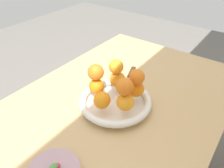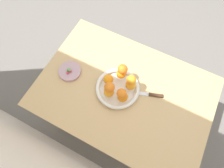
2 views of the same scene
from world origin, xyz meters
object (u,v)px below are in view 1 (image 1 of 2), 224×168
(orange_7, at_px, (125,87))
(orange_0, at_px, (136,89))
(orange_2, at_px, (97,86))
(candy_ball_4, at_px, (54,167))
(candy_ball_3, at_px, (53,168))
(orange_6, at_px, (116,67))
(dining_table, at_px, (119,115))
(knife, at_px, (128,80))
(orange_1, at_px, (118,80))
(orange_3, at_px, (102,100))
(orange_5, at_px, (96,72))
(candy_ball_2, at_px, (53,168))
(candy_ball_1, at_px, (57,166))
(orange_8, at_px, (137,77))
(orange_4, at_px, (125,102))
(fruit_bowl, at_px, (115,102))

(orange_7, bearing_deg, orange_0, -177.86)
(orange_2, bearing_deg, candy_ball_4, 19.40)
(orange_2, xyz_separation_m, candy_ball_3, (0.32, 0.11, -0.04))
(orange_6, bearing_deg, dining_table, 60.87)
(knife, bearing_deg, orange_1, 7.71)
(orange_3, xyz_separation_m, candy_ball_4, (0.26, 0.04, -0.04))
(orange_3, height_order, orange_5, orange_5)
(orange_2, bearing_deg, knife, 172.58)
(orange_5, distance_m, candy_ball_2, 0.36)
(orange_2, height_order, orange_7, orange_7)
(orange_7, height_order, candy_ball_1, orange_7)
(dining_table, xyz_separation_m, candy_ball_1, (0.37, 0.05, 0.12))
(orange_8, relative_size, knife, 0.23)
(orange_8, xyz_separation_m, candy_ball_4, (0.38, -0.02, -0.10))
(orange_7, bearing_deg, dining_table, -137.51)
(orange_1, height_order, orange_8, orange_8)
(orange_4, bearing_deg, candy_ball_3, -5.82)
(dining_table, distance_m, fruit_bowl, 0.12)
(orange_1, distance_m, knife, 0.13)
(orange_2, relative_size, orange_8, 1.03)
(orange_6, bearing_deg, orange_1, 131.80)
(fruit_bowl, relative_size, candy_ball_2, 13.28)
(candy_ball_1, bearing_deg, knife, -169.86)
(dining_table, xyz_separation_m, orange_2, (0.06, -0.07, 0.16))
(orange_1, distance_m, candy_ball_1, 0.40)
(orange_1, relative_size, orange_3, 1.04)
(orange_2, bearing_deg, orange_5, -134.27)
(dining_table, height_order, orange_2, orange_2)
(orange_7, bearing_deg, orange_5, -96.34)
(orange_2, distance_m, knife, 0.20)
(candy_ball_2, bearing_deg, orange_5, -160.50)
(candy_ball_4, bearing_deg, candy_ball_3, -33.22)
(orange_3, height_order, orange_8, orange_8)
(candy_ball_1, distance_m, candy_ball_4, 0.01)
(orange_1, bearing_deg, orange_4, 46.38)
(orange_7, relative_size, knife, 0.24)
(orange_6, distance_m, candy_ball_4, 0.41)
(orange_1, distance_m, orange_7, 0.15)
(orange_4, bearing_deg, dining_table, -135.50)
(orange_4, bearing_deg, orange_1, -133.62)
(fruit_bowl, height_order, orange_5, orange_5)
(orange_3, relative_size, candy_ball_1, 3.63)
(orange_6, bearing_deg, orange_0, 86.61)
(orange_2, distance_m, candy_ball_2, 0.34)
(dining_table, distance_m, orange_8, 0.23)
(orange_7, bearing_deg, orange_2, -94.68)
(orange_7, distance_m, knife, 0.26)
(orange_7, bearing_deg, candy_ball_4, -4.12)
(fruit_bowl, height_order, orange_4, orange_4)
(candy_ball_3, relative_size, candy_ball_4, 0.73)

